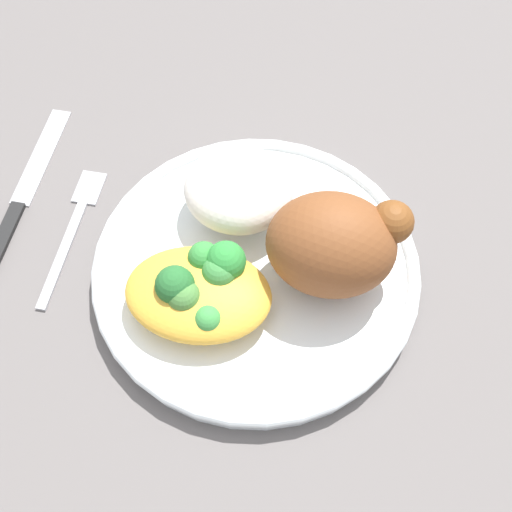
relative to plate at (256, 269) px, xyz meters
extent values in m
plane|color=#615C5A|center=(0.00, 0.00, -0.01)|extent=(2.00, 2.00, 0.00)
cylinder|color=silver|center=(0.00, 0.00, 0.00)|extent=(0.25, 0.25, 0.02)
torus|color=silver|center=(0.00, 0.00, 0.00)|extent=(0.26, 0.26, 0.01)
ellipsoid|color=brown|center=(0.05, 0.00, 0.05)|extent=(0.10, 0.08, 0.08)
sphere|color=brown|center=(0.10, 0.02, 0.06)|extent=(0.03, 0.03, 0.03)
ellipsoid|color=white|center=(-0.02, 0.05, 0.03)|extent=(0.09, 0.08, 0.05)
ellipsoid|color=gold|center=(-0.04, -0.04, 0.02)|extent=(0.11, 0.08, 0.03)
sphere|color=#378D3C|center=(-0.04, -0.02, 0.03)|extent=(0.02, 0.02, 0.02)
sphere|color=#4C873E|center=(-0.05, -0.05, 0.03)|extent=(0.02, 0.02, 0.02)
sphere|color=#27682F|center=(-0.05, -0.04, 0.04)|extent=(0.03, 0.03, 0.03)
sphere|color=green|center=(-0.03, -0.06, 0.03)|extent=(0.02, 0.02, 0.02)
sphere|color=green|center=(-0.02, -0.02, 0.04)|extent=(0.03, 0.03, 0.03)
sphere|color=#419345|center=(-0.02, -0.03, 0.04)|extent=(0.03, 0.03, 0.03)
cube|color=#B2B2B7|center=(-0.16, 0.00, -0.01)|extent=(0.01, 0.11, 0.01)
cube|color=#B2B2B7|center=(-0.16, 0.07, -0.01)|extent=(0.02, 0.03, 0.00)
cube|color=black|center=(-0.21, 0.00, -0.01)|extent=(0.02, 0.08, 0.01)
cube|color=#B2B2B7|center=(-0.21, 0.09, -0.01)|extent=(0.02, 0.11, 0.00)
camera|label=1|loc=(0.04, -0.26, 0.46)|focal=46.86mm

